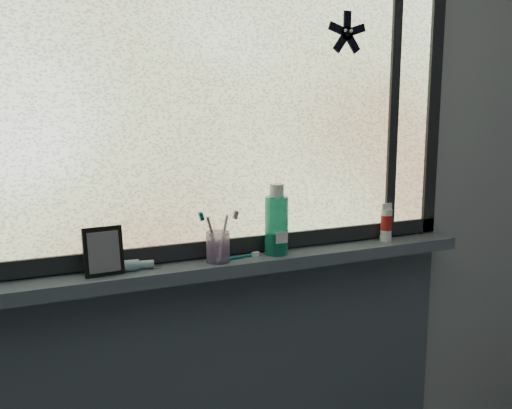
{
  "coord_description": "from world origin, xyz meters",
  "views": [
    {
      "loc": [
        -0.66,
        -0.36,
        1.49
      ],
      "look_at": [
        -0.02,
        1.05,
        1.22
      ],
      "focal_mm": 40.0,
      "sensor_mm": 36.0,
      "label": 1
    }
  ],
  "objects": [
    {
      "name": "wall_back",
      "position": [
        0.0,
        1.3,
        1.25
      ],
      "size": [
        3.0,
        0.01,
        2.5
      ],
      "primitive_type": "cube",
      "color": "#9EA3A8",
      "rests_on": "ground"
    },
    {
      "name": "toothbrush_lying",
      "position": [
        -0.03,
        1.22,
        1.03
      ],
      "size": [
        0.19,
        0.05,
        0.01
      ],
      "primitive_type": null,
      "rotation": [
        0.0,
        0.0,
        0.18
      ],
      "color": "#0B5C65",
      "rests_on": "windowsill"
    },
    {
      "name": "frame_right",
      "position": [
        0.78,
        1.28,
        1.53
      ],
      "size": [
        0.05,
        0.03,
        1.1
      ],
      "primitive_type": "cube",
      "color": "black",
      "rests_on": "wall_back"
    },
    {
      "name": "frame_mullion",
      "position": [
        0.6,
        1.28,
        1.53
      ],
      "size": [
        0.03,
        0.03,
        1.0
      ],
      "primitive_type": "cube",
      "color": "black",
      "rests_on": "wall_back"
    },
    {
      "name": "mouthwash_bottle",
      "position": [
        0.13,
        1.22,
        1.13
      ],
      "size": [
        0.08,
        0.08,
        0.19
      ],
      "primitive_type": "cylinder",
      "rotation": [
        0.0,
        0.0,
        -0.03
      ],
      "color": "#1D9874",
      "rests_on": "windowsill"
    },
    {
      "name": "sill_apron",
      "position": [
        0.0,
        1.29,
        0.49
      ],
      "size": [
        1.62,
        0.02,
        0.98
      ],
      "primitive_type": "cube",
      "color": "#47515E",
      "rests_on": "floor"
    },
    {
      "name": "vanity_mirror",
      "position": [
        -0.41,
        1.22,
        1.09
      ],
      "size": [
        0.11,
        0.06,
        0.14
      ],
      "primitive_type": "cube",
      "rotation": [
        0.0,
        0.0,
        0.06
      ],
      "color": "black",
      "rests_on": "windowsill"
    },
    {
      "name": "starfish_sticker",
      "position": [
        0.4,
        1.27,
        1.72
      ],
      "size": [
        0.15,
        0.02,
        0.15
      ],
      "primitive_type": null,
      "color": "black",
      "rests_on": "window_pane"
    },
    {
      "name": "toothpaste_tube",
      "position": [
        -0.32,
        1.23,
        1.04
      ],
      "size": [
        0.18,
        0.07,
        0.03
      ],
      "primitive_type": null,
      "rotation": [
        0.0,
        0.0,
        -0.16
      ],
      "color": "silver",
      "rests_on": "windowsill"
    },
    {
      "name": "windowsill",
      "position": [
        0.0,
        1.23,
        1.0
      ],
      "size": [
        1.62,
        0.14,
        0.04
      ],
      "primitive_type": "cube",
      "color": "#47515E",
      "rests_on": "wall_back"
    },
    {
      "name": "frame_bottom",
      "position": [
        0.0,
        1.28,
        1.05
      ],
      "size": [
        1.6,
        0.03,
        0.05
      ],
      "primitive_type": "cube",
      "color": "black",
      "rests_on": "windowsill"
    },
    {
      "name": "window_pane",
      "position": [
        0.0,
        1.28,
        1.53
      ],
      "size": [
        1.5,
        0.01,
        1.0
      ],
      "primitive_type": "cube",
      "color": "silver",
      "rests_on": "wall_back"
    },
    {
      "name": "cream_tube",
      "position": [
        0.56,
        1.23,
        1.09
      ],
      "size": [
        0.04,
        0.04,
        0.1
      ],
      "primitive_type": "cylinder",
      "rotation": [
        0.0,
        0.0,
        0.19
      ],
      "color": "silver",
      "rests_on": "windowsill"
    },
    {
      "name": "toothbrush_cup",
      "position": [
        -0.08,
        1.22,
        1.07
      ],
      "size": [
        0.08,
        0.08,
        0.09
      ],
      "primitive_type": "cylinder",
      "rotation": [
        0.0,
        0.0,
        -0.06
      ],
      "color": "#C7A0D4",
      "rests_on": "windowsill"
    }
  ]
}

